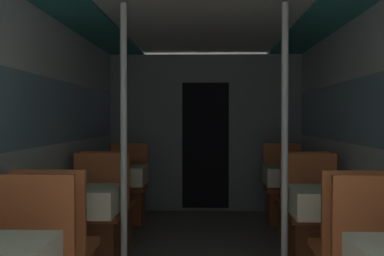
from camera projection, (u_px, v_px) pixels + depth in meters
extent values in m
cube|color=silver|center=(41.00, 143.00, 4.37)|extent=(0.05, 8.37, 2.15)
cube|color=#7A9EB7|center=(42.00, 111.00, 4.37)|extent=(0.03, 7.70, 0.57)
cube|color=silver|center=(371.00, 143.00, 4.29)|extent=(0.05, 8.37, 2.15)
cube|color=#7A9EB7|center=(369.00, 111.00, 4.29)|extent=(0.03, 7.70, 0.57)
cube|color=white|center=(204.00, 4.00, 4.31)|extent=(2.68, 8.37, 0.04)
cube|color=teal|center=(69.00, 9.00, 4.34)|extent=(0.48, 8.04, 0.03)
cube|color=teal|center=(341.00, 7.00, 4.28)|extent=(0.48, 8.04, 0.03)
cube|color=slate|center=(206.00, 133.00, 7.37)|extent=(2.63, 0.08, 2.15)
cube|color=black|center=(206.00, 145.00, 7.33)|extent=(0.64, 0.01, 1.72)
cube|color=#C66033|center=(34.00, 219.00, 3.04)|extent=(0.47, 0.04, 0.51)
cylinder|color=#B7B7BC|center=(79.00, 236.00, 4.10)|extent=(0.11, 0.11, 0.71)
cube|color=#B2B2B7|center=(79.00, 189.00, 4.10)|extent=(0.56, 0.56, 0.02)
cube|color=beige|center=(79.00, 201.00, 4.10)|extent=(0.60, 0.60, 0.20)
cube|color=#C66033|center=(58.00, 248.00, 3.53)|extent=(0.47, 0.47, 0.05)
cube|color=#C66033|center=(48.00, 211.00, 3.31)|extent=(0.47, 0.04, 0.51)
cube|color=brown|center=(95.00, 241.00, 4.68)|extent=(0.40, 0.40, 0.40)
cube|color=#C66033|center=(95.00, 216.00, 4.68)|extent=(0.47, 0.47, 0.05)
cube|color=#C66033|center=(100.00, 181.00, 4.89)|extent=(0.47, 0.04, 0.51)
cylinder|color=silver|center=(124.00, 145.00, 4.08)|extent=(0.05, 0.05, 2.15)
cylinder|color=#4C4C51|center=(119.00, 232.00, 5.96)|extent=(0.29, 0.29, 0.01)
cylinder|color=#B7B7BC|center=(119.00, 200.00, 5.95)|extent=(0.11, 0.11, 0.71)
cube|color=#B2B2B7|center=(119.00, 167.00, 5.94)|extent=(0.56, 0.56, 0.02)
cube|color=beige|center=(119.00, 175.00, 5.95)|extent=(0.60, 0.60, 0.20)
cube|color=brown|center=(110.00, 225.00, 5.38)|extent=(0.40, 0.40, 0.40)
cube|color=#C66033|center=(109.00, 203.00, 5.37)|extent=(0.47, 0.47, 0.05)
cube|color=#C66033|center=(105.00, 178.00, 5.16)|extent=(0.47, 0.04, 0.51)
cube|color=brown|center=(127.00, 206.00, 6.53)|extent=(0.40, 0.40, 0.40)
cube|color=#C66033|center=(127.00, 188.00, 6.52)|extent=(0.47, 0.47, 0.05)
cube|color=#C66033|center=(129.00, 164.00, 6.73)|extent=(0.47, 0.04, 0.51)
cube|color=#C66033|center=(374.00, 221.00, 2.98)|extent=(0.47, 0.04, 0.51)
cylinder|color=#B7B7BC|center=(330.00, 238.00, 4.05)|extent=(0.11, 0.11, 0.71)
cube|color=#B2B2B7|center=(331.00, 190.00, 4.04)|extent=(0.56, 0.56, 0.02)
cube|color=beige|center=(330.00, 202.00, 4.04)|extent=(0.60, 0.60, 0.20)
cube|color=#C66033|center=(351.00, 250.00, 3.47)|extent=(0.47, 0.47, 0.05)
cube|color=#C66033|center=(360.00, 213.00, 3.25)|extent=(0.47, 0.04, 0.51)
cube|color=brown|center=(315.00, 243.00, 4.63)|extent=(0.40, 0.40, 0.40)
cube|color=#C66033|center=(315.00, 217.00, 4.62)|extent=(0.47, 0.47, 0.05)
cube|color=#C66033|center=(310.00, 182.00, 4.83)|extent=(0.47, 0.04, 0.51)
cylinder|color=silver|center=(285.00, 145.00, 4.04)|extent=(0.05, 0.05, 2.15)
cylinder|color=#4C4C51|center=(292.00, 233.00, 5.90)|extent=(0.29, 0.29, 0.01)
cylinder|color=#B7B7BC|center=(292.00, 200.00, 5.89)|extent=(0.11, 0.11, 0.71)
cube|color=#B2B2B7|center=(292.00, 168.00, 5.89)|extent=(0.56, 0.56, 0.02)
cube|color=beige|center=(292.00, 175.00, 5.89)|extent=(0.60, 0.60, 0.20)
cube|color=brown|center=(301.00, 226.00, 5.32)|extent=(0.40, 0.40, 0.40)
cube|color=#C66033|center=(301.00, 204.00, 5.32)|extent=(0.47, 0.47, 0.05)
cube|color=#C66033|center=(305.00, 178.00, 5.10)|extent=(0.47, 0.04, 0.51)
cube|color=brown|center=(284.00, 207.00, 6.47)|extent=(0.40, 0.40, 0.40)
cube|color=#C66033|center=(284.00, 189.00, 6.47)|extent=(0.47, 0.47, 0.05)
cube|color=#C66033|center=(282.00, 164.00, 6.68)|extent=(0.47, 0.04, 0.51)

